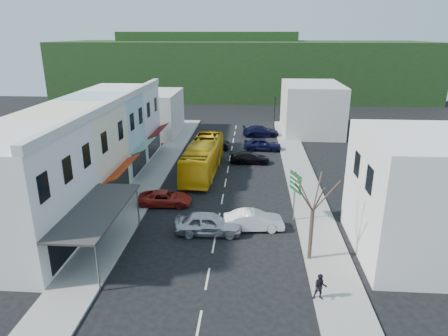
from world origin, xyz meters
TOP-DOWN VIEW (x-y plane):
  - ground at (0.00, 0.00)m, footprint 120.00×120.00m
  - sidewalk_left at (-7.50, 10.00)m, footprint 3.00×52.00m
  - sidewalk_right at (7.50, 10.00)m, footprint 3.00×52.00m
  - shopfront_row at (-12.49, 5.00)m, footprint 8.25×30.00m
  - right_building at (13.50, -4.00)m, footprint 8.00×9.00m
  - distant_block_left at (-12.00, 27.00)m, footprint 8.00×10.00m
  - distant_block_right at (11.00, 30.00)m, footprint 8.00×12.00m
  - hillside at (-1.45, 65.09)m, footprint 80.00×26.00m
  - bus at (-2.51, 10.83)m, footprint 3.02×11.70m
  - car_silver at (-0.52, -2.42)m, footprint 4.44×1.90m
  - car_white at (2.73, -1.53)m, footprint 4.58×2.31m
  - car_red at (-4.72, 2.38)m, footprint 4.69×2.13m
  - car_black_near at (2.29, 14.30)m, footprint 4.50×1.85m
  - car_navy_mid at (3.80, 19.58)m, footprint 4.50×2.06m
  - car_black_far at (-2.68, 19.70)m, footprint 4.60×2.37m
  - car_navy_far at (3.73, 26.59)m, footprint 4.68×2.34m
  - pedestrian_left at (-8.17, 2.38)m, footprint 0.54×0.68m
  - pedestrian_right at (6.30, -9.68)m, footprint 0.72×0.47m
  - direction_sign at (5.80, 0.06)m, footprint 1.41×1.96m
  - street_tree at (6.30, -5.49)m, footprint 3.62×3.62m
  - traffic_signal at (5.80, 31.13)m, footprint 0.86×1.18m

SIDE VIEW (x-z plane):
  - ground at x=0.00m, z-range 0.00..0.00m
  - sidewalk_left at x=-7.50m, z-range 0.00..0.15m
  - sidewalk_right at x=7.50m, z-range 0.00..0.15m
  - car_silver at x=-0.52m, z-range 0.00..1.40m
  - car_white at x=2.73m, z-range 0.00..1.40m
  - car_red at x=-4.72m, z-range 0.00..1.40m
  - car_black_near at x=2.29m, z-range 0.00..1.40m
  - car_navy_mid at x=3.80m, z-range 0.00..1.40m
  - car_black_far at x=-2.68m, z-range 0.00..1.40m
  - car_navy_far at x=3.73m, z-range 0.00..1.40m
  - pedestrian_left at x=-8.17m, z-range 0.15..1.85m
  - pedestrian_right at x=6.30m, z-range 0.15..1.85m
  - bus at x=-2.51m, z-range 0.00..3.10m
  - direction_sign at x=5.80m, z-range 0.00..4.05m
  - traffic_signal at x=5.80m, z-range 0.00..4.99m
  - distant_block_left at x=-12.00m, z-range 0.00..6.00m
  - street_tree at x=6.30m, z-range 0.00..6.91m
  - distant_block_right at x=11.00m, z-range 0.00..7.00m
  - shopfront_row at x=-12.49m, z-range 0.00..8.00m
  - right_building at x=13.50m, z-range 0.00..8.00m
  - hillside at x=-1.45m, z-range -0.27..13.73m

